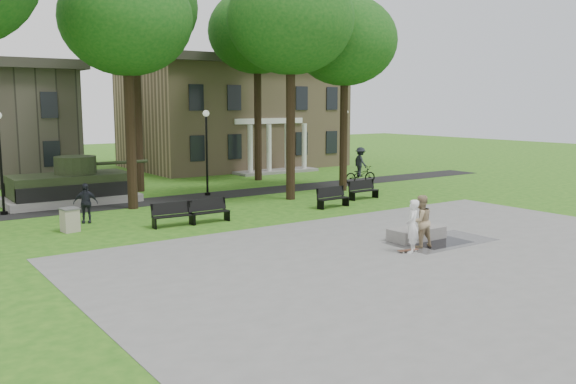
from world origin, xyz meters
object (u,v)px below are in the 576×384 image
skateboarder (412,226)px  cyclist (360,169)px  trash_bin (70,220)px  friend_watching (421,221)px  park_bench_0 (173,214)px  concrete_block (417,234)px

skateboarder → cyclist: cyclist is taller
cyclist → trash_bin: cyclist is taller
friend_watching → park_bench_0: friend_watching is taller
trash_bin → concrete_block: bearing=-41.4°
concrete_block → park_bench_0: size_ratio=1.20×
friend_watching → trash_bin: friend_watching is taller
concrete_block → cyclist: cyclist is taller
skateboarder → park_bench_0: 10.15m
concrete_block → skateboarder: bearing=-141.3°
concrete_block → trash_bin: (-10.23, 9.01, 0.24)m
concrete_block → park_bench_0: 9.97m
friend_watching → cyclist: 17.60m
skateboarder → park_bench_0: bearing=-98.8°
friend_watching → cyclist: (10.05, 14.45, -0.00)m
skateboarder → trash_bin: size_ratio=1.91×
park_bench_0 → concrete_block: bearing=-45.9°
park_bench_0 → friend_watching: bearing=-52.7°
concrete_block → cyclist: 16.39m
friend_watching → park_bench_0: size_ratio=1.02×
skateboarder → trash_bin: 13.44m
concrete_block → trash_bin: 13.63m
concrete_block → friend_watching: size_ratio=1.18×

